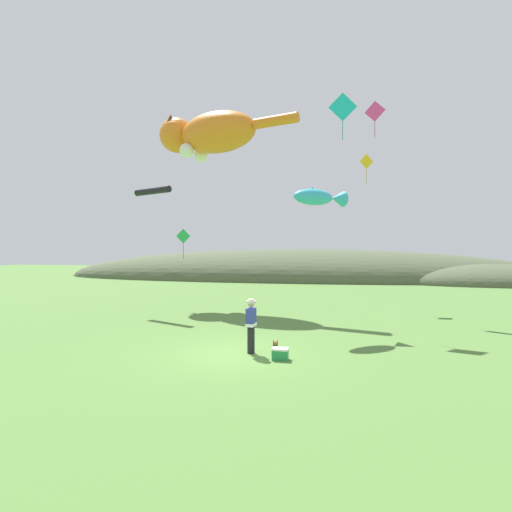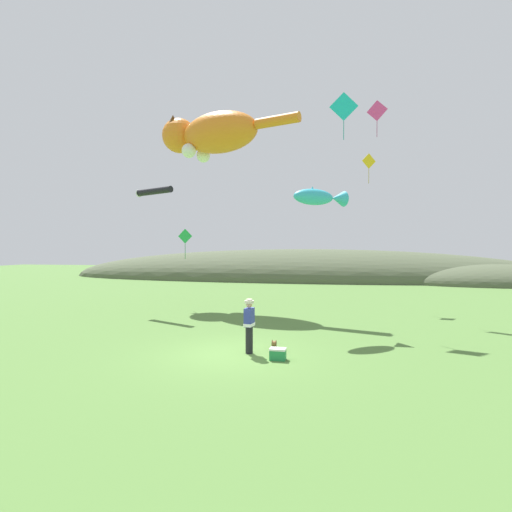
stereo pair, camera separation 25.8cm
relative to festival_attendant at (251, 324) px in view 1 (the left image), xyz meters
name	(u,v)px [view 1 (the left image)]	position (x,y,z in m)	size (l,w,h in m)	color
ground_plane	(235,354)	(-0.50, -0.17, -0.95)	(120.00, 120.00, 0.00)	#517A38
distant_hill_ridge	(317,279)	(1.52, 32.51, -0.95)	(56.83, 16.34, 6.61)	#4C563D
festival_attendant	(251,324)	(0.00, 0.00, 0.00)	(0.32, 0.46, 1.77)	black
kite_spool	(275,344)	(0.69, 0.93, -0.83)	(0.15, 0.25, 0.25)	olive
picnic_cooler	(280,354)	(1.02, -0.58, -0.77)	(0.50, 0.35, 0.36)	#268C4C
kite_giant_cat	(208,134)	(-4.87, 11.56, 9.62)	(9.34, 4.28, 2.94)	orange
kite_fish_windsock	(319,197)	(2.10, 4.42, 4.63)	(2.46, 2.06, 0.78)	#33B2CC
kite_tube_streamer	(152,191)	(-7.04, 7.98, 5.62)	(2.63, 1.56, 0.44)	black
kite_diamond_gold	(366,162)	(4.85, 12.68, 7.78)	(0.85, 0.44, 1.85)	yellow
kite_diamond_pink	(375,112)	(5.14, 10.97, 10.25)	(1.12, 0.42, 2.08)	#E53F8C
kite_diamond_green	(183,237)	(-5.74, 9.34, 3.14)	(0.86, 0.04, 1.76)	green
kite_diamond_teal	(343,107)	(3.18, 6.98, 9.24)	(1.37, 0.10, 2.27)	#19BFBF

